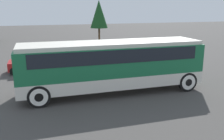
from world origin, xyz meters
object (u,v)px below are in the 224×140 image
Objects in this scene: parked_car_mid at (151,56)px; parked_car_near at (94,56)px; parked_car_far at (38,62)px; tour_bus at (114,62)px.

parked_car_near is at bearing 159.71° from parked_car_mid.
tour_bus is at bearing -57.19° from parked_car_far.
tour_bus is 8.39m from parked_car_near.
parked_car_near is 0.95× the size of parked_car_far.
parked_car_far is at bearing -161.81° from parked_car_near.
parked_car_far is (-9.87, 0.16, -0.00)m from parked_car_mid.
parked_car_near is at bearing 18.19° from parked_car_far.
parked_car_mid is 9.87m from parked_car_far.
tour_bus is 2.67× the size of parked_car_mid.
tour_bus reaches higher than parked_car_near.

